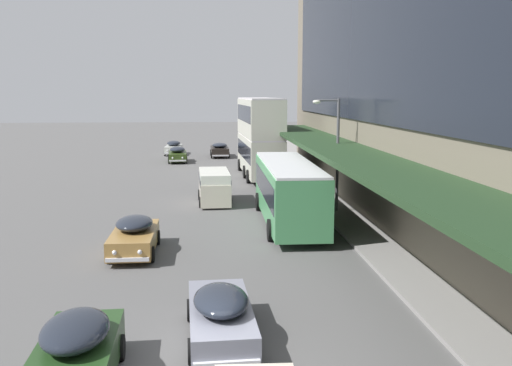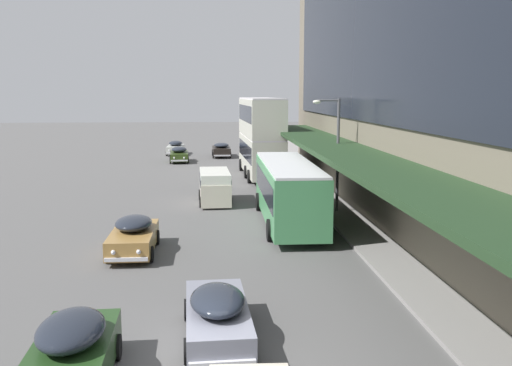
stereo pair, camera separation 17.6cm
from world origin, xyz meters
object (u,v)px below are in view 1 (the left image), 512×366
(sedan_far_back, at_px, (221,314))
(sedan_oncoming_front, at_px, (220,150))
(transit_bus_kerbside_front, at_px, (260,135))
(vw_van, at_px, (214,185))
(street_lamp, at_px, (334,145))
(transit_bus_kerbside_rear, at_px, (288,189))
(sedan_trailing_near, at_px, (178,154))
(sedan_oncoming_rear, at_px, (174,148))
(sedan_second_near, at_px, (134,235))
(sedan_second_mid, at_px, (75,355))

(sedan_far_back, height_order, sedan_oncoming_front, sedan_oncoming_front)
(transit_bus_kerbside_front, xyz_separation_m, sedan_far_back, (-3.71, -30.31, -2.62))
(vw_van, xyz_separation_m, street_lamp, (6.51, -3.65, 2.68))
(transit_bus_kerbside_front, bearing_deg, sedan_oncoming_front, 101.36)
(transit_bus_kerbside_rear, bearing_deg, sedan_trailing_near, 104.49)
(sedan_oncoming_rear, relative_size, street_lamp, 0.71)
(vw_van, relative_size, street_lamp, 0.75)
(transit_bus_kerbside_rear, relative_size, sedan_far_back, 2.26)
(transit_bus_kerbside_rear, xyz_separation_m, sedan_second_near, (-7.08, -4.75, -1.06))
(sedan_far_back, relative_size, sedan_second_near, 1.04)
(transit_bus_kerbside_front, distance_m, sedan_oncoming_rear, 19.02)
(sedan_trailing_near, bearing_deg, transit_bus_kerbside_rear, -75.51)
(sedan_second_mid, xyz_separation_m, street_lamp, (9.82, 18.12, 2.98))
(sedan_far_back, distance_m, sedan_second_near, 9.36)
(transit_bus_kerbside_rear, xyz_separation_m, sedan_far_back, (-3.68, -13.47, -1.09))
(sedan_oncoming_front, xyz_separation_m, sedan_oncoming_rear, (-4.92, 2.63, -0.01))
(sedan_trailing_near, bearing_deg, sedan_second_mid, -89.95)
(sedan_oncoming_front, xyz_separation_m, sedan_trailing_near, (-4.13, -4.19, -0.02))
(sedan_second_near, height_order, street_lamp, street_lamp)
(transit_bus_kerbside_front, bearing_deg, vw_van, -108.85)
(sedan_second_near, bearing_deg, sedan_far_back, -68.73)
(transit_bus_kerbside_rear, distance_m, vw_van, 7.07)
(transit_bus_kerbside_front, relative_size, sedan_oncoming_front, 2.32)
(transit_bus_kerbside_rear, relative_size, street_lamp, 1.72)
(sedan_second_mid, distance_m, sedan_oncoming_rear, 49.75)
(street_lamp, bearing_deg, sedan_oncoming_front, 101.16)
(sedan_far_back, height_order, vw_van, vw_van)
(sedan_oncoming_front, bearing_deg, sedan_trailing_near, -134.63)
(transit_bus_kerbside_front, relative_size, sedan_trailing_near, 2.50)
(transit_bus_kerbside_front, bearing_deg, sedan_second_near, -108.22)
(sedan_second_near, bearing_deg, transit_bus_kerbside_rear, 33.86)
(sedan_second_near, relative_size, vw_van, 0.97)
(transit_bus_kerbside_rear, height_order, sedan_second_mid, transit_bus_kerbside_rear)
(sedan_far_back, height_order, sedan_second_near, sedan_second_near)
(transit_bus_kerbside_rear, relative_size, sedan_oncoming_rear, 2.42)
(sedan_oncoming_front, bearing_deg, sedan_second_mid, -94.97)
(transit_bus_kerbside_front, distance_m, vw_van, 11.68)
(sedan_far_back, distance_m, street_lamp, 17.38)
(sedan_second_near, bearing_deg, sedan_oncoming_rear, 91.08)
(sedan_oncoming_rear, bearing_deg, street_lamp, -71.41)
(sedan_second_mid, bearing_deg, sedan_oncoming_front, 85.03)
(sedan_second_mid, relative_size, vw_van, 0.99)
(sedan_trailing_near, distance_m, sedan_second_near, 31.90)
(vw_van, bearing_deg, sedan_trailing_near, 98.99)
(street_lamp, bearing_deg, transit_bus_kerbside_rear, -140.32)
(sedan_trailing_near, bearing_deg, transit_bus_kerbside_front, -55.65)
(transit_bus_kerbside_rear, relative_size, sedan_second_near, 2.36)
(transit_bus_kerbside_rear, bearing_deg, transit_bus_kerbside_front, 89.90)
(transit_bus_kerbside_rear, relative_size, vw_van, 2.29)
(street_lamp, bearing_deg, sedan_second_mid, -118.45)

